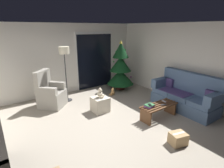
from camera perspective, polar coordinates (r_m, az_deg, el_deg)
The scene contains 18 objects.
ground_plane at distance 4.53m, azimuth 0.99°, elevation -13.44°, with size 7.00×7.00×0.00m, color #9E9384.
wall_back at distance 6.69m, azimuth -14.74°, elevation 7.70°, with size 5.72×0.12×2.50m, color silver.
wall_right at distance 6.13m, azimuth 23.32°, elevation 5.97°, with size 0.12×6.00×2.50m, color silver.
patio_door_frame at distance 7.15m, azimuth -5.48°, elevation 7.59°, with size 1.60×0.02×2.20m, color silver.
patio_door_glass at distance 7.14m, azimuth -5.40°, elevation 7.17°, with size 1.50×0.02×2.10m, color black.
couch at distance 5.73m, azimuth 22.38°, elevation -3.56°, with size 0.82×1.96×1.08m.
coffee_table at distance 4.97m, azimuth 14.76°, elevation -7.78°, with size 1.10×0.40×0.38m.
remote_graphite at distance 4.91m, azimuth 16.17°, elevation -6.41°, with size 0.04×0.16×0.02m, color #333338.
remote_silver at distance 5.15m, azimuth 16.33°, elevation -5.30°, with size 0.04×0.16×0.02m, color #ADADB2.
book_stack at distance 4.72m, azimuth 11.93°, elevation -6.83°, with size 0.29×0.24×0.07m.
cell_phone at distance 4.68m, azimuth 12.01°, elevation -6.53°, with size 0.07×0.14×0.01m, color black.
christmas_tree at distance 6.89m, azimuth 2.73°, elevation 5.08°, with size 1.04×1.04×1.89m.
armchair at distance 5.77m, azimuth -19.16°, elevation -3.02°, with size 0.97×0.97×1.13m.
floor_lamp at distance 5.79m, azimuth -15.03°, elevation 8.77°, with size 0.32×0.32×1.78m.
ottoman at distance 5.20m, azimuth -3.83°, elevation -6.51°, with size 0.44×0.44×0.43m, color beige.
teddy_bear_cream at distance 5.07m, azimuth -3.80°, elevation -3.04°, with size 0.21×0.22×0.29m.
teddy_bear_honey_by_tree at distance 6.42m, azimuth 0.15°, elevation -2.58°, with size 0.21×0.22×0.29m.
cardboard_box_taped_mid_floor at distance 4.12m, azimuth 20.41°, elevation -16.09°, with size 0.39×0.35×0.26m.
Camera 1 is at (-2.30, -3.13, 2.34)m, focal length 28.52 mm.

